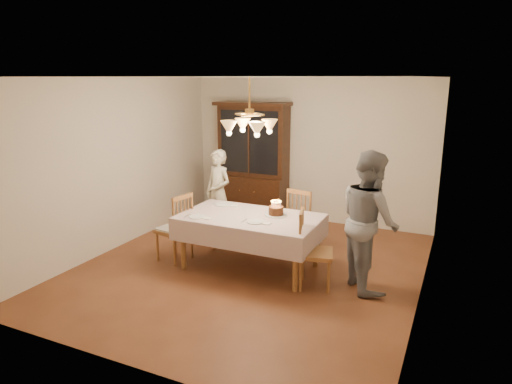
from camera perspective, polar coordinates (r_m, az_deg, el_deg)
The scene contains 14 objects.
ground at distance 6.49m, azimuth -0.75°, elevation -9.42°, with size 5.00×5.00×0.00m, color #5D2F1A.
room_shell at distance 6.04m, azimuth -0.80°, elevation 4.48°, with size 5.00×5.00×5.00m.
dining_table at distance 6.25m, azimuth -0.77°, elevation -3.67°, with size 1.90×1.10×0.76m.
china_hutch at distance 8.56m, azimuth -0.38°, elevation 3.68°, with size 1.38×0.54×2.16m.
chair_far_side at distance 6.97m, azimuth 6.03°, elevation -3.93°, with size 0.51×0.49×1.00m.
chair_left_end at distance 6.71m, azimuth -10.15°, elevation -4.70°, with size 0.49×0.50×1.00m.
chair_right_end at distance 5.83m, azimuth 7.35°, elevation -7.65°, with size 0.52×0.53×1.00m.
elderly_woman at distance 7.67m, azimuth -4.73°, elevation -0.04°, with size 0.53×0.35×1.44m, color white.
adult_in_grey at distance 5.82m, azimuth 13.97°, elevation -3.46°, with size 0.85×0.66×1.75m, color slate.
birthday_cake at distance 6.24m, azimuth 2.51°, elevation -2.43°, with size 0.30×0.30×0.21m.
place_setting_near_left at distance 6.21m, azimuth -7.20°, elevation -3.10°, with size 0.37×0.23×0.02m.
place_setting_near_right at distance 5.95m, azimuth 0.07°, elevation -3.75°, with size 0.38×0.24×0.02m.
place_setting_far_left at distance 6.78m, azimuth -3.95°, elevation -1.55°, with size 0.42×0.27×0.02m.
chandelier at distance 5.98m, azimuth -0.81°, elevation 8.21°, with size 0.62×0.62×0.73m.
Camera 1 is at (2.57, -5.37, 2.59)m, focal length 32.00 mm.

